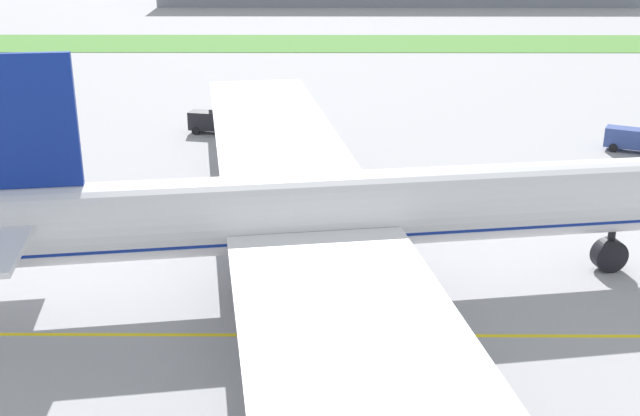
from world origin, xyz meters
TOP-DOWN VIEW (x-y plane):
  - ground_plane at (0.00, 0.00)m, footprint 600.00×600.00m
  - apron_taxi_line at (0.00, -0.47)m, footprint 280.00×0.36m
  - grass_median_strip at (0.00, 117.61)m, footprint 320.00×24.00m
  - airliner_foreground at (-2.61, 5.79)m, footprint 57.27×93.59m
  - service_truck_baggage_loader at (-16.20, 46.64)m, footprint 5.27×3.17m
  - service_truck_fuel_bowser at (29.44, 39.14)m, footprint 5.92×4.31m

SIDE VIEW (x-z plane):
  - ground_plane at x=0.00m, z-range 0.00..0.00m
  - apron_taxi_line at x=0.00m, z-range 0.00..0.01m
  - grass_median_strip at x=0.00m, z-range 0.00..0.10m
  - service_truck_fuel_bowser at x=29.44m, z-range 0.15..2.62m
  - service_truck_baggage_loader at x=-16.20m, z-range 0.14..2.65m
  - airliner_foreground at x=-2.61m, z-range -2.57..13.45m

